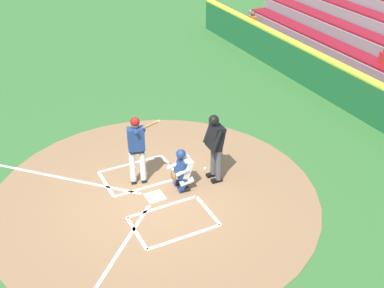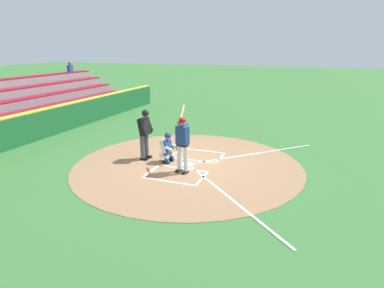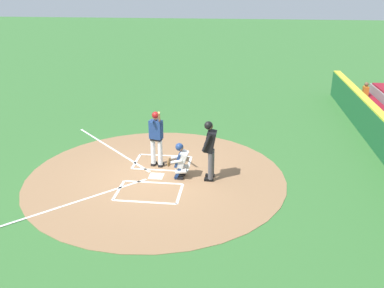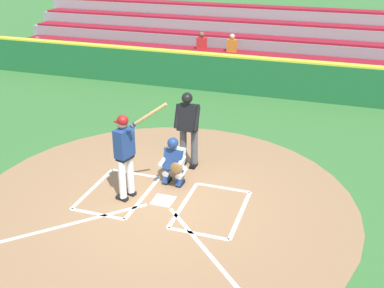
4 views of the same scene
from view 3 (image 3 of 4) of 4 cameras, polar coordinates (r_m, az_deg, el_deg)
name	(u,v)px [view 3 (image 3 of 4)]	position (r m, az deg, el deg)	size (l,w,h in m)	color
ground_plane	(156,176)	(12.97, -4.95, -4.48)	(120.00, 120.00, 0.00)	#387033
dirt_circle	(156,176)	(12.96, -4.95, -4.45)	(8.00, 8.00, 0.01)	#99704C
home_plate_and_chalk	(129,175)	(13.16, -8.72, -4.18)	(7.93, 4.91, 0.01)	white
batter	(156,135)	(13.23, -4.95, 1.24)	(1.05, 0.54, 2.13)	white
catcher	(180,160)	(12.62, -1.68, -2.21)	(0.59, 0.64, 1.13)	black
plate_umpire	(210,147)	(12.33, 2.51, -0.36)	(0.59, 0.42, 1.86)	#4C4C51
baseball	(211,171)	(13.19, 2.58, -3.76)	(0.07, 0.07, 0.07)	white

